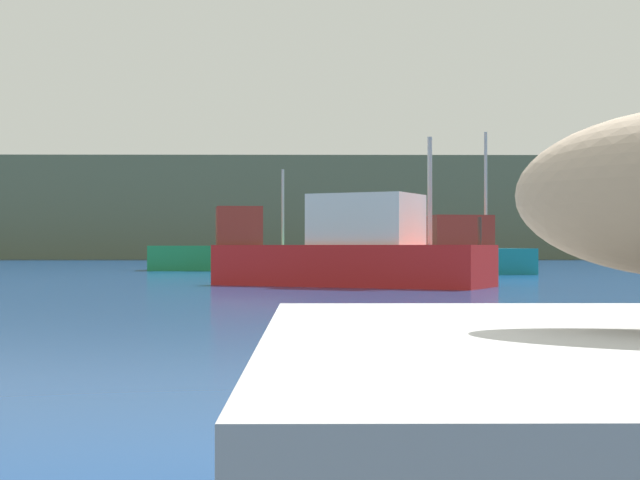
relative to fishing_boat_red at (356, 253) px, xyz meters
The scene contains 4 objects.
hillside_backdrop 59.77m from the fishing_boat_red, 90.78° to the left, with size 140.00×15.16×8.40m, color #5B664C.
fishing_boat_red is the anchor object (origin of this frame).
fishing_boat_green 18.00m from the fishing_boat_red, 104.75° to the left, with size 7.67×3.39×4.50m.
fishing_boat_teal 11.42m from the fishing_boat_red, 72.45° to the left, with size 8.16×4.01×5.42m.
Camera 1 is at (-0.38, -3.69, 1.05)m, focal length 54.69 mm.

